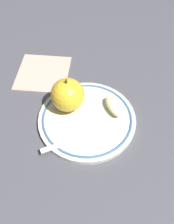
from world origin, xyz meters
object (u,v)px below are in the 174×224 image
(apple_slice_front, at_px, (113,106))
(plate, at_px, (87,119))
(napkin_folded, at_px, (43,72))
(fork, at_px, (78,139))
(apple_red_whole, at_px, (68,95))

(apple_slice_front, bearing_deg, plate, -90.60)
(napkin_folded, bearing_deg, plate, 55.06)
(napkin_folded, bearing_deg, fork, 42.95)
(plate, distance_m, apple_slice_front, 0.07)
(apple_slice_front, bearing_deg, napkin_folded, -148.66)
(apple_slice_front, xyz_separation_m, napkin_folded, (-0.08, -0.23, -0.02))
(napkin_folded, bearing_deg, apple_red_whole, 49.19)
(fork, bearing_deg, apple_red_whole, 83.46)
(apple_slice_front, bearing_deg, fork, -65.86)
(apple_red_whole, relative_size, fork, 0.59)
(apple_red_whole, bearing_deg, fork, 33.38)
(plate, distance_m, napkin_folded, 0.21)
(plate, relative_size, napkin_folded, 1.61)
(apple_red_whole, distance_m, napkin_folded, 0.16)
(fork, bearing_deg, apple_slice_front, 24.24)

